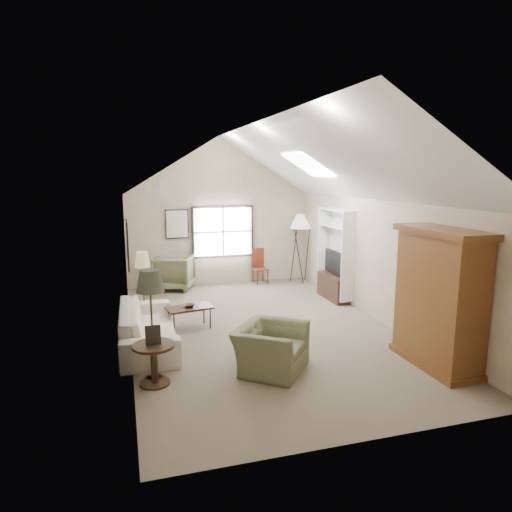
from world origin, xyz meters
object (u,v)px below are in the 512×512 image
object	(u,v)px
side_table	(154,364)
armoire	(439,298)
sofa	(148,326)
armchair_far	(174,272)
side_chair	(260,266)
coffee_table	(190,318)
armchair_near	(271,348)

from	to	relation	value
side_table	armoire	bearing A→B (deg)	-7.33
sofa	side_table	bearing A→B (deg)	-178.68
sofa	armchair_far	xyz separation A→B (m)	(0.91, 3.94, 0.09)
armchair_far	side_chair	world-z (taller)	side_chair
armchair_far	coffee_table	distance (m)	3.29
armchair_far	coffee_table	bearing A→B (deg)	108.73
armchair_far	side_chair	size ratio (longest dim) A/B	1.03
side_table	sofa	bearing A→B (deg)	90.00
coffee_table	armchair_far	bearing A→B (deg)	88.77
armoire	side_table	xyz separation A→B (m)	(-4.38, 0.56, -0.79)
side_chair	coffee_table	bearing A→B (deg)	-135.69
side_table	armchair_near	bearing A→B (deg)	-0.37
armchair_near	coffee_table	distance (m)	2.46
armoire	armchair_near	distance (m)	2.76
armchair_far	sofa	bearing A→B (deg)	96.98
armchair_near	armchair_far	distance (m)	5.62
side_table	side_chair	distance (m)	6.45
sofa	side_chair	distance (m)	5.14
sofa	armchair_near	distance (m)	2.40
sofa	coffee_table	xyz separation A→B (m)	(0.84, 0.66, -0.13)
coffee_table	side_table	world-z (taller)	side_table
armoire	armchair_far	distance (m)	7.05
sofa	armchair_far	size ratio (longest dim) A/B	2.46
armoire	armchair_far	size ratio (longest dim) A/B	2.22
armchair_near	side_table	size ratio (longest dim) A/B	1.79
armchair_near	side_table	xyz separation A→B (m)	(-1.78, 0.01, -0.05)
armoire	side_table	distance (m)	4.49
coffee_table	side_chair	bearing A→B (deg)	53.12
armchair_near	coffee_table	world-z (taller)	armchair_near
sofa	armchair_far	bearing A→B (deg)	-11.66
armoire	coffee_table	xyz separation A→B (m)	(-3.54, 2.82, -0.87)
armoire	coffee_table	world-z (taller)	armoire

